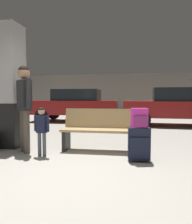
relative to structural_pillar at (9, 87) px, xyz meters
The scene contains 10 objects.
ground_plane 3.37m from the structural_pillar, 50.05° to the left, with size 18.00×18.00×0.10m, color gray.
garage_back_wall 11.37m from the structural_pillar, 80.07° to the left, with size 18.00×0.12×2.80m, color gray.
structural_pillar is the anchor object (origin of this frame).
bench 2.29m from the structural_pillar, ahead, with size 1.62×0.61×0.89m.
suitcase 3.18m from the structural_pillar, 12.00° to the right, with size 0.40×0.27×0.60m.
backpack_bright 3.06m from the structural_pillar, 12.01° to the right, with size 0.31×0.24×0.34m.
child 1.51m from the structural_pillar, 30.89° to the right, with size 0.32×0.20×0.95m.
adult 0.81m from the structural_pillar, 35.20° to the right, with size 0.48×0.44×1.77m.
parked_car_near 6.50m from the structural_pillar, 47.85° to the left, with size 4.10×1.81×1.51m.
parked_car_far 5.52m from the structural_pillar, 91.64° to the left, with size 4.20×1.99×1.51m.
Camera 1 is at (1.02, -2.87, 1.13)m, focal length 35.33 mm.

